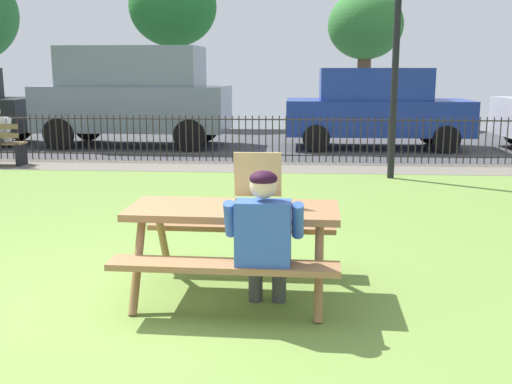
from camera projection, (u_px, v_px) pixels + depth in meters
ground at (163, 240)px, 7.05m from camera, size 28.00×12.01×0.02m
cobblestone_walkway at (222, 167)px, 12.23m from camera, size 28.00×1.40×0.01m
street_asphalt at (242, 142)px, 16.30m from camera, size 28.00×6.92×0.01m
picnic_table_foreground at (234, 227)px, 5.26m from camera, size 1.84×1.53×0.79m
pizza_box_open at (257, 195)px, 5.20m from camera, size 0.41×0.48×0.46m
adult_at_table at (264, 236)px, 4.73m from camera, size 0.62×0.60×1.19m
iron_fence_streetside at (226, 138)px, 12.81m from camera, size 18.96×0.03×0.97m
lamp_post_walkway at (397, 21)px, 10.42m from camera, size 0.28×0.28×4.52m
parked_car_center at (134, 94)px, 15.25m from camera, size 4.74×2.16×2.46m
parked_car_right at (376, 107)px, 14.88m from camera, size 4.40×1.91×1.94m
far_tree_midleft at (173, 8)px, 20.62m from camera, size 2.96×2.96×5.30m
far_tree_center at (365, 27)px, 20.29m from camera, size 2.50×2.50×4.46m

